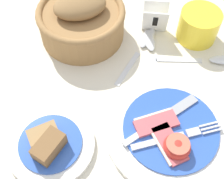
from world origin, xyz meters
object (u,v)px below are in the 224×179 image
object	(u,v)px
bread_basket	(81,20)
teaspoon_by_saucer	(212,60)
breakfast_plate	(170,131)
number_card	(155,19)
teaspoon_stray	(151,49)
teaspoon_near_cup	(142,45)
bread_plate	(50,144)
sugar_cup	(199,25)

from	to	relation	value
bread_basket	teaspoon_by_saucer	xyz separation A→B (m)	(0.31, -0.08, -0.04)
breakfast_plate	bread_basket	distance (m)	0.33
teaspoon_by_saucer	number_card	bearing A→B (deg)	143.54
bread_basket	teaspoon_stray	xyz separation A→B (m)	(0.17, -0.05, -0.04)
teaspoon_by_saucer	teaspoon_near_cup	world-z (taller)	same
breakfast_plate	teaspoon_near_cup	size ratio (longest dim) A/B	1.48
teaspoon_near_cup	teaspoon_stray	world-z (taller)	same
number_card	teaspoon_near_cup	distance (m)	0.07
teaspoon_near_cup	bread_plate	bearing A→B (deg)	172.32
breakfast_plate	number_card	bearing A→B (deg)	92.73
teaspoon_near_cup	teaspoon_stray	bearing A→B (deg)	-88.06
number_card	teaspoon_near_cup	world-z (taller)	number_card
breakfast_plate	teaspoon_by_saucer	distance (m)	0.22
breakfast_plate	bread_basket	xyz separation A→B (m)	(-0.19, 0.27, 0.04)
bread_plate	number_card	size ratio (longest dim) A/B	2.32
teaspoon_by_saucer	bread_plate	bearing A→B (deg)	-146.73
number_card	bread_basket	bearing A→B (deg)	-168.94
teaspoon_by_saucer	teaspoon_stray	size ratio (longest dim) A/B	1.00
teaspoon_by_saucer	teaspoon_near_cup	distance (m)	0.17
sugar_cup	teaspoon_near_cup	bearing A→B (deg)	-164.79
number_card	bread_plate	bearing A→B (deg)	-119.36
breakfast_plate	teaspoon_by_saucer	world-z (taller)	breakfast_plate
bread_basket	teaspoon_near_cup	bearing A→B (deg)	-15.33
teaspoon_by_saucer	teaspoon_near_cup	xyz separation A→B (m)	(-0.16, 0.04, 0.00)
bread_basket	teaspoon_by_saucer	distance (m)	0.32
teaspoon_by_saucer	teaspoon_near_cup	size ratio (longest dim) A/B	1.08
breakfast_plate	teaspoon_stray	bearing A→B (deg)	96.13
sugar_cup	bread_basket	size ratio (longest dim) A/B	0.46
sugar_cup	number_card	world-z (taller)	same
number_card	teaspoon_stray	xyz separation A→B (m)	(-0.01, -0.07, -0.03)
bread_plate	sugar_cup	world-z (taller)	sugar_cup
teaspoon_stray	bread_plate	bearing A→B (deg)	131.77
teaspoon_stray	bread_basket	bearing A→B (deg)	65.06
teaspoon_near_cup	teaspoon_stray	distance (m)	0.02
teaspoon_by_saucer	teaspoon_stray	bearing A→B (deg)	168.28
teaspoon_stray	teaspoon_near_cup	bearing A→B (deg)	55.43
number_card	teaspoon_stray	world-z (taller)	number_card
bread_plate	teaspoon_stray	bearing A→B (deg)	49.89
bread_plate	teaspoon_near_cup	size ratio (longest dim) A/B	0.96
number_card	teaspoon_by_saucer	bearing A→B (deg)	-32.45
bread_basket	teaspoon_stray	bearing A→B (deg)	-16.82
teaspoon_by_saucer	breakfast_plate	bearing A→B (deg)	-120.36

